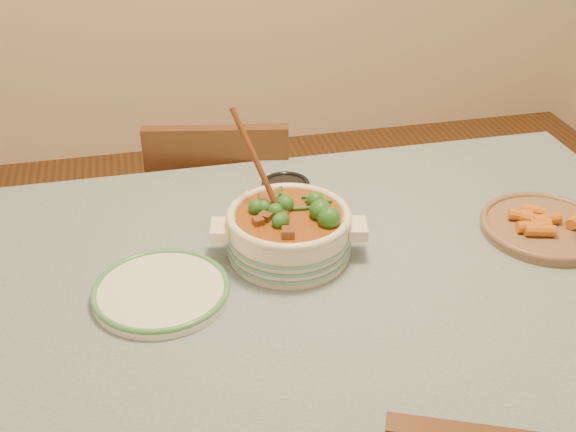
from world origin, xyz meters
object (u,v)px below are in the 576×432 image
at_px(chair_far, 223,224).
at_px(dining_table, 319,307).
at_px(condiment_bowl, 286,192).
at_px(fried_plate, 545,225).
at_px(stew_casserole, 289,229).
at_px(white_plate, 161,291).

bearing_deg(chair_far, dining_table, 110.82).
xyz_separation_m(condiment_bowl, fried_plate, (0.55, -0.26, -0.02)).
xyz_separation_m(dining_table, fried_plate, (0.54, 0.04, 0.11)).
distance_m(stew_casserole, chair_far, 0.70).
height_order(stew_casserole, condiment_bowl, stew_casserole).
bearing_deg(white_plate, chair_far, 72.77).
height_order(dining_table, white_plate, white_plate).
bearing_deg(chair_far, fried_plate, 146.69).
distance_m(dining_table, condiment_bowl, 0.32).
height_order(dining_table, chair_far, chair_far).
xyz_separation_m(condiment_bowl, chair_far, (-0.11, 0.39, -0.31)).
xyz_separation_m(white_plate, chair_far, (0.21, 0.69, -0.29)).
distance_m(condiment_bowl, chair_far, 0.51).
bearing_deg(chair_far, stew_casserole, 107.46).
bearing_deg(fried_plate, condiment_bowl, 154.91).
relative_size(white_plate, chair_far, 0.37).
xyz_separation_m(dining_table, stew_casserole, (-0.05, 0.08, 0.16)).
bearing_deg(condiment_bowl, fried_plate, -25.09).
height_order(fried_plate, chair_far, chair_far).
distance_m(fried_plate, chair_far, 0.97).
distance_m(dining_table, white_plate, 0.35).
relative_size(dining_table, white_plate, 5.37).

